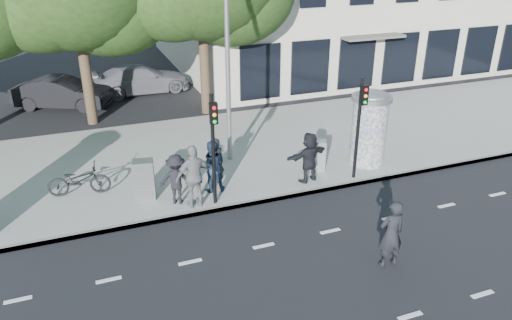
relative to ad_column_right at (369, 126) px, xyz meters
name	(u,v)px	position (x,y,z in m)	size (l,w,h in m)	color
ground	(285,277)	(-5.20, -4.70, -1.54)	(120.00, 120.00, 0.00)	black
sidewalk	(203,155)	(-5.20, 2.80, -1.46)	(40.00, 8.00, 0.15)	gray
curb	(237,206)	(-5.20, -1.15, -1.46)	(40.00, 0.10, 0.16)	slate
lane_dash_far	(264,246)	(-5.20, -3.30, -1.53)	(32.00, 0.12, 0.01)	silver
ad_column_right	(369,126)	(0.00, 0.00, 0.00)	(1.36, 1.36, 2.65)	beige
traffic_pole_near	(213,139)	(-5.80, -0.91, 0.69)	(0.22, 0.31, 3.40)	black
traffic_pole_far	(360,119)	(-1.00, -0.91, 0.69)	(0.22, 0.31, 3.40)	black
street_lamp	(227,28)	(-4.40, 1.93, 3.26)	(0.25, 0.93, 8.00)	slate
ped_b	(215,163)	(-5.50, 0.09, -0.54)	(0.62, 0.41, 1.70)	black
ped_c	(211,166)	(-5.67, -0.08, -0.55)	(0.82, 0.64, 1.68)	#1D2F4A
ped_d	(176,179)	(-6.85, -0.45, -0.60)	(1.01, 0.58, 1.57)	black
ped_e	(194,177)	(-6.40, -0.85, -0.41)	(1.15, 0.65, 1.96)	slate
ped_f	(309,157)	(-2.54, -0.54, -0.55)	(1.56, 0.56, 1.68)	black
man_road	(391,234)	(-2.60, -5.16, -0.63)	(0.66, 0.43, 1.81)	black
bicycle	(79,180)	(-9.57, 1.13, -0.89)	(1.89, 0.66, 0.99)	black
cabinet_left	(144,180)	(-7.71, 0.17, -0.76)	(0.60, 0.44, 1.26)	slate
cabinet_right	(318,155)	(-1.87, 0.10, -0.85)	(0.51, 0.37, 1.07)	gray
car_mid	(62,93)	(-9.81, 10.65, -0.81)	(4.41, 1.54, 1.45)	black
car_right	(141,79)	(-5.97, 11.78, -0.83)	(4.89, 1.99, 1.42)	slate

